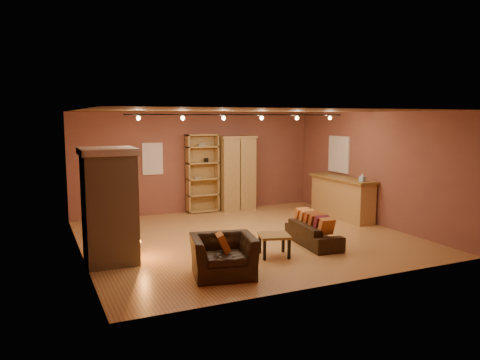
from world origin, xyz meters
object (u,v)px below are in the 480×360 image
fireplace (110,206)px  bar_counter (342,197)px  bookcase (202,173)px  armoire (237,173)px  loveseat (313,229)px  coffee_table (274,238)px  armchair (223,249)px

fireplace → bar_counter: 6.43m
bookcase → armoire: bearing=-8.7°
bar_counter → loveseat: (-2.16, -1.95, -0.22)m
fireplace → bookcase: 4.86m
fireplace → armoire: armoire is taller
armoire → coffee_table: armoire is taller
fireplace → coffee_table: size_ratio=3.03×
bookcase → bar_counter: bookcase is taller
armoire → bar_counter: (2.12, -2.13, -0.52)m
fireplace → bookcase: bearing=50.2°
loveseat → armoire: bearing=5.1°
loveseat → coffee_table: (-1.15, -0.39, 0.03)m
armoire → bookcase: bearing=171.3°
bookcase → bar_counter: 3.92m
fireplace → loveseat: size_ratio=1.31×
loveseat → armchair: bearing=118.2°
armchair → bookcase: bearing=85.8°
bookcase → armchair: bearing=-105.9°
loveseat → armchair: armchair is taller
bookcase → loveseat: size_ratio=1.36×
bar_counter → coffee_table: size_ratio=3.25×
bar_counter → bookcase: bearing=143.9°
fireplace → coffee_table: fireplace is taller
bookcase → bar_counter: bearing=-36.1°
armoire → armchair: 5.73m
fireplace → bookcase: (3.11, 3.73, 0.06)m
armoire → loveseat: bearing=-90.6°
bar_counter → fireplace: bearing=-166.9°
armoire → loveseat: size_ratio=1.33×
bookcase → loveseat: bearing=-77.1°
armoire → armchair: (-2.51, -5.11, -0.61)m
armoire → bar_counter: 3.05m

